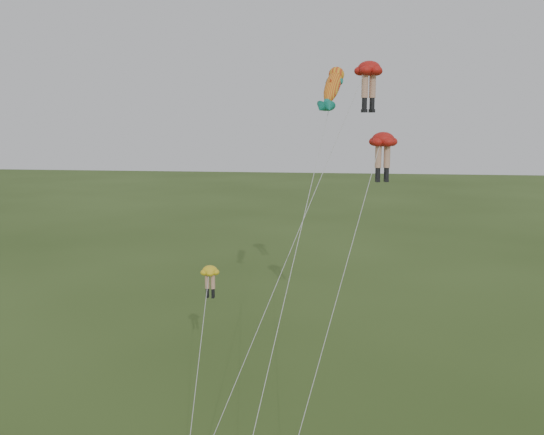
# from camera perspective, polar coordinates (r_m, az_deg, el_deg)

# --- Properties ---
(legs_kite_red_high) EXTENTS (8.99, 11.92, 19.54)m
(legs_kite_red_high) POSITION_cam_1_polar(r_m,az_deg,el_deg) (36.59, 9.00, 13.07)
(legs_kite_red_high) COLOR red
(legs_kite_red_high) RESTS_ON ground
(legs_kite_red_mid) EXTENTS (5.47, 10.58, 15.52)m
(legs_kite_red_mid) POSITION_cam_1_polar(r_m,az_deg,el_deg) (33.59, 10.32, 6.60)
(legs_kite_red_mid) COLOR red
(legs_kite_red_mid) RESTS_ON ground
(legs_kite_yellow) EXTENTS (1.06, 6.42, 8.73)m
(legs_kite_yellow) POSITION_cam_1_polar(r_m,az_deg,el_deg) (31.55, -5.95, -5.86)
(legs_kite_yellow) COLOR yellow
(legs_kite_yellow) RESTS_ON ground
(fish_kite) EXTENTS (4.41, 11.82, 19.23)m
(fish_kite) POSITION_cam_1_polar(r_m,az_deg,el_deg) (33.15, 5.70, 12.08)
(fish_kite) COLOR #F4A61E
(fish_kite) RESTS_ON ground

